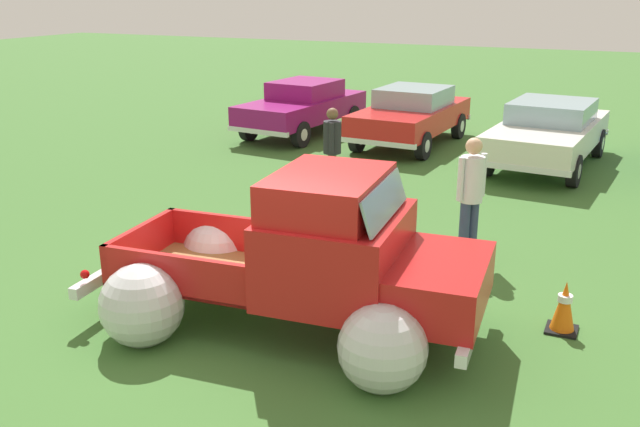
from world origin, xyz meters
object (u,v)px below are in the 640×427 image
object	(u,v)px
show_car_2	(549,131)
spectator_1	(332,146)
vintage_pickup_truck	(314,270)
lane_cone_0	(564,307)
show_car_0	(303,106)
show_car_1	(411,114)
spectator_0	(471,190)

from	to	relation	value
show_car_2	spectator_1	distance (m)	5.36
vintage_pickup_truck	lane_cone_0	distance (m)	2.94
show_car_0	show_car_1	bearing A→B (deg)	95.79
show_car_2	spectator_0	distance (m)	6.33
show_car_2	vintage_pickup_truck	bearing A→B (deg)	-3.58
show_car_0	lane_cone_0	world-z (taller)	show_car_0
show_car_0	spectator_0	distance (m)	9.41
show_car_1	show_car_2	world-z (taller)	same
show_car_1	spectator_0	size ratio (longest dim) A/B	2.37
show_car_2	spectator_0	world-z (taller)	spectator_0
vintage_pickup_truck	show_car_1	world-z (taller)	vintage_pickup_truck
show_car_1	lane_cone_0	bearing A→B (deg)	31.20
vintage_pickup_truck	show_car_1	size ratio (longest dim) A/B	1.10
show_car_1	lane_cone_0	size ratio (longest dim) A/B	6.87
show_car_0	show_car_2	size ratio (longest dim) A/B	0.92
vintage_pickup_truck	lane_cone_0	world-z (taller)	vintage_pickup_truck
show_car_2	lane_cone_0	distance (m)	8.23
show_car_0	spectator_1	bearing A→B (deg)	37.38
show_car_0	show_car_1	size ratio (longest dim) A/B	1.01
spectator_1	lane_cone_0	world-z (taller)	spectator_1
spectator_1	vintage_pickup_truck	bearing A→B (deg)	-88.51
vintage_pickup_truck	lane_cone_0	bearing A→B (deg)	19.11
vintage_pickup_truck	show_car_0	bearing A→B (deg)	112.00
show_car_2	spectator_0	size ratio (longest dim) A/B	2.62
spectator_0	spectator_1	world-z (taller)	spectator_0
spectator_1	show_car_0	bearing A→B (deg)	101.49
show_car_1	spectator_0	world-z (taller)	spectator_0
show_car_2	lane_cone_0	bearing A→B (deg)	13.84
spectator_0	spectator_1	distance (m)	3.86
vintage_pickup_truck	spectator_0	distance (m)	3.19
spectator_0	lane_cone_0	world-z (taller)	spectator_0
lane_cone_0	show_car_1	bearing A→B (deg)	117.80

